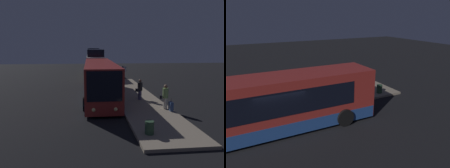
% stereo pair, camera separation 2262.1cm
% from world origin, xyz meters
% --- Properties ---
extents(ground, '(80.00, 80.00, 0.00)m').
position_xyz_m(ground, '(0.00, 0.00, 0.00)').
color(ground, black).
extents(platform, '(20.00, 3.41, 0.17)m').
position_xyz_m(platform, '(0.00, 3.30, 0.08)').
color(platform, gray).
rests_on(platform, ground).
extents(bus_lead, '(12.49, 2.72, 3.06)m').
position_xyz_m(bus_lead, '(-0.72, 0.30, 1.52)').
color(bus_lead, maroon).
rests_on(bus_lead, ground).
extents(bus_second, '(12.48, 2.71, 4.01)m').
position_xyz_m(bus_second, '(-15.47, 0.30, 1.79)').
color(bus_second, silver).
rests_on(bus_second, ground).
extents(bus_third, '(10.88, 2.70, 4.11)m').
position_xyz_m(bus_third, '(-29.26, 0.30, 1.86)').
color(bus_third, '#B2ADA8').
rests_on(bus_third, ground).
extents(passenger_boarding, '(0.57, 0.66, 1.65)m').
position_xyz_m(passenger_boarding, '(1.38, 3.41, 1.05)').
color(passenger_boarding, '#4C476B').
rests_on(passenger_boarding, platform).
extents(passenger_waiting, '(0.52, 0.64, 1.68)m').
position_xyz_m(passenger_waiting, '(4.18, 4.51, 1.07)').
color(passenger_waiting, silver).
rests_on(passenger_waiting, platform).
extents(suitcase, '(0.44, 0.20, 0.83)m').
position_xyz_m(suitcase, '(4.67, 4.76, 0.46)').
color(suitcase, '#334C7F').
rests_on(suitcase, platform).
extents(sign_post, '(0.10, 0.60, 2.57)m').
position_xyz_m(sign_post, '(-0.58, 2.33, 1.75)').
color(sign_post, '#4C4C51').
rests_on(sign_post, platform).
extents(trash_bin, '(0.44, 0.44, 0.65)m').
position_xyz_m(trash_bin, '(8.37, 2.27, 0.49)').
color(trash_bin, '#2D4C33').
rests_on(trash_bin, platform).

